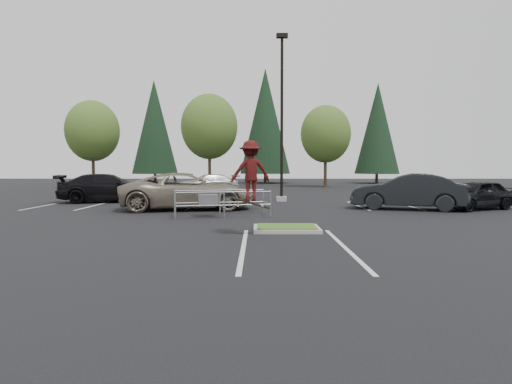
{
  "coord_description": "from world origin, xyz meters",
  "views": [
    {
      "loc": [
        -0.97,
        -14.24,
        2.16
      ],
      "look_at": [
        -1.03,
        1.5,
        1.21
      ],
      "focal_mm": 30.0,
      "sensor_mm": 36.0,
      "label": 1
    }
  ],
  "objects_px": {
    "decid_c": "(325,136)",
    "skateboarder": "(250,171)",
    "cart_corral": "(211,200)",
    "car_far_silver": "(208,183)",
    "conif_c": "(377,128)",
    "light_pole": "(282,127)",
    "conif_a": "(154,127)",
    "conif_b": "(265,121)",
    "car_r_charc": "(408,192)",
    "car_r_black": "(476,195)",
    "car_l_black": "(108,188)",
    "decid_a": "(93,133)",
    "car_l_tan": "(187,191)",
    "decid_b": "(209,129)"
  },
  "relations": [
    {
      "from": "decid_a",
      "to": "car_far_silver",
      "type": "xyz_separation_m",
      "value": [
        13.01,
        -9.47,
        -4.83
      ]
    },
    {
      "from": "light_pole",
      "to": "conif_c",
      "type": "distance_m",
      "value": 30.72
    },
    {
      "from": "decid_c",
      "to": "car_l_black",
      "type": "bearing_deg",
      "value": -130.94
    },
    {
      "from": "decid_c",
      "to": "conif_a",
      "type": "distance_m",
      "value": 22.5
    },
    {
      "from": "decid_a",
      "to": "conif_b",
      "type": "distance_m",
      "value": 20.95
    },
    {
      "from": "cart_corral",
      "to": "car_l_black",
      "type": "bearing_deg",
      "value": 121.01
    },
    {
      "from": "decid_b",
      "to": "conif_b",
      "type": "bearing_deg",
      "value": 58.91
    },
    {
      "from": "car_l_tan",
      "to": "car_r_black",
      "type": "distance_m",
      "value": 14.39
    },
    {
      "from": "decid_c",
      "to": "skateboarder",
      "type": "bearing_deg",
      "value": -103.13
    },
    {
      "from": "light_pole",
      "to": "skateboarder",
      "type": "relative_size",
      "value": 4.78
    },
    {
      "from": "decid_c",
      "to": "car_r_charc",
      "type": "xyz_separation_m",
      "value": [
        0.51,
        -22.83,
        -4.36
      ]
    },
    {
      "from": "decid_c",
      "to": "car_l_black",
      "type": "xyz_separation_m",
      "value": [
        -15.99,
        -18.43,
        -4.4
      ]
    },
    {
      "from": "skateboarder",
      "to": "car_far_silver",
      "type": "distance_m",
      "value": 21.93
    },
    {
      "from": "decid_a",
      "to": "conif_b",
      "type": "relative_size",
      "value": 0.61
    },
    {
      "from": "conif_a",
      "to": "car_l_tan",
      "type": "relative_size",
      "value": 1.98
    },
    {
      "from": "decid_b",
      "to": "car_r_charc",
      "type": "xyz_separation_m",
      "value": [
        12.51,
        -23.53,
        -5.15
      ]
    },
    {
      "from": "decid_b",
      "to": "car_l_tan",
      "type": "height_order",
      "value": "decid_b"
    },
    {
      "from": "decid_b",
      "to": "car_l_tan",
      "type": "xyz_separation_m",
      "value": [
        1.51,
        -23.53,
        -5.13
      ]
    },
    {
      "from": "cart_corral",
      "to": "car_far_silver",
      "type": "bearing_deg",
      "value": 84.79
    },
    {
      "from": "decid_b",
      "to": "car_far_silver",
      "type": "xyz_separation_m",
      "value": [
        1.01,
        -9.97,
        -5.3
      ]
    },
    {
      "from": "decid_b",
      "to": "car_far_silver",
      "type": "height_order",
      "value": "decid_b"
    },
    {
      "from": "conif_b",
      "to": "decid_b",
      "type": "bearing_deg",
      "value": -121.09
    },
    {
      "from": "car_l_black",
      "to": "car_r_charc",
      "type": "distance_m",
      "value": 17.08
    },
    {
      "from": "conif_c",
      "to": "car_far_silver",
      "type": "xyz_separation_m",
      "value": [
        -19.0,
        -18.94,
        -6.1
      ]
    },
    {
      "from": "conif_c",
      "to": "car_l_tan",
      "type": "distance_m",
      "value": 37.86
    },
    {
      "from": "cart_corral",
      "to": "decid_c",
      "type": "bearing_deg",
      "value": 58.74
    },
    {
      "from": "car_far_silver",
      "to": "cart_corral",
      "type": "bearing_deg",
      "value": -9.99
    },
    {
      "from": "conif_a",
      "to": "car_l_tan",
      "type": "bearing_deg",
      "value": -73.94
    },
    {
      "from": "light_pole",
      "to": "cart_corral",
      "type": "height_order",
      "value": "light_pole"
    },
    {
      "from": "skateboarder",
      "to": "decid_b",
      "type": "bearing_deg",
      "value": -94.8
    },
    {
      "from": "car_l_tan",
      "to": "decid_c",
      "type": "bearing_deg",
      "value": -34.23
    },
    {
      "from": "conif_b",
      "to": "cart_corral",
      "type": "height_order",
      "value": "conif_b"
    },
    {
      "from": "car_l_black",
      "to": "car_r_black",
      "type": "distance_m",
      "value": 20.37
    },
    {
      "from": "light_pole",
      "to": "decid_b",
      "type": "bearing_deg",
      "value": 109.35
    },
    {
      "from": "decid_b",
      "to": "cart_corral",
      "type": "relative_size",
      "value": 2.28
    },
    {
      "from": "car_r_charc",
      "to": "car_r_black",
      "type": "bearing_deg",
      "value": 107.88
    },
    {
      "from": "light_pole",
      "to": "conif_b",
      "type": "bearing_deg",
      "value": 91.01
    },
    {
      "from": "conif_a",
      "to": "skateboarder",
      "type": "relative_size",
      "value": 6.14
    },
    {
      "from": "decid_b",
      "to": "car_r_black",
      "type": "bearing_deg",
      "value": -55.96
    },
    {
      "from": "conif_c",
      "to": "car_r_black",
      "type": "relative_size",
      "value": 2.85
    },
    {
      "from": "cart_corral",
      "to": "car_far_silver",
      "type": "xyz_separation_m",
      "value": [
        -2.05,
        16.66,
        0.03
      ]
    },
    {
      "from": "car_l_black",
      "to": "car_far_silver",
      "type": "bearing_deg",
      "value": -42.26
    },
    {
      "from": "cart_corral",
      "to": "car_far_silver",
      "type": "height_order",
      "value": "car_far_silver"
    },
    {
      "from": "decid_a",
      "to": "conif_a",
      "type": "relative_size",
      "value": 0.69
    },
    {
      "from": "car_l_tan",
      "to": "car_l_black",
      "type": "distance_m",
      "value": 7.04
    },
    {
      "from": "car_l_black",
      "to": "car_far_silver",
      "type": "relative_size",
      "value": 1.14
    },
    {
      "from": "conif_a",
      "to": "conif_b",
      "type": "relative_size",
      "value": 0.9
    },
    {
      "from": "conif_c",
      "to": "car_far_silver",
      "type": "relative_size",
      "value": 2.43
    },
    {
      "from": "car_r_charc",
      "to": "decid_c",
      "type": "bearing_deg",
      "value": -160.84
    },
    {
      "from": "car_l_black",
      "to": "decid_c",
      "type": "bearing_deg",
      "value": -54.57
    }
  ]
}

